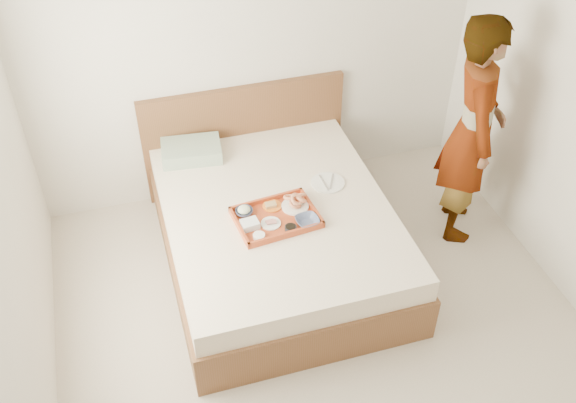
# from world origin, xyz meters

# --- Properties ---
(ground) EXTENTS (3.50, 4.00, 0.01)m
(ground) POSITION_xyz_m (0.00, 0.00, 0.00)
(ground) COLOR beige
(ground) RESTS_ON ground
(wall_back) EXTENTS (3.50, 0.01, 2.60)m
(wall_back) POSITION_xyz_m (0.00, 2.00, 1.30)
(wall_back) COLOR silver
(wall_back) RESTS_ON ground
(bed) EXTENTS (1.65, 2.00, 0.53)m
(bed) POSITION_xyz_m (-0.11, 1.00, 0.27)
(bed) COLOR brown
(bed) RESTS_ON ground
(headboard) EXTENTS (1.65, 0.06, 0.95)m
(headboard) POSITION_xyz_m (-0.11, 1.97, 0.47)
(headboard) COLOR brown
(headboard) RESTS_ON ground
(pillow) EXTENTS (0.48, 0.35, 0.11)m
(pillow) POSITION_xyz_m (-0.58, 1.76, 0.58)
(pillow) COLOR gray
(pillow) RESTS_ON bed
(tray) EXTENTS (0.60, 0.46, 0.05)m
(tray) POSITION_xyz_m (-0.16, 0.87, 0.56)
(tray) COLOR #B23F19
(tray) RESTS_ON bed
(prawn_plate) EXTENTS (0.21, 0.21, 0.01)m
(prawn_plate) POSITION_xyz_m (0.00, 0.95, 0.55)
(prawn_plate) COLOR white
(prawn_plate) RESTS_ON tray
(navy_bowl_big) EXTENTS (0.17, 0.17, 0.04)m
(navy_bowl_big) POSITION_xyz_m (0.03, 0.76, 0.56)
(navy_bowl_big) COLOR navy
(navy_bowl_big) RESTS_ON tray
(sauce_dish) EXTENTS (0.09, 0.09, 0.03)m
(sauce_dish) POSITION_xyz_m (-0.10, 0.73, 0.56)
(sauce_dish) COLOR black
(sauce_dish) RESTS_ON tray
(meat_plate) EXTENTS (0.15, 0.15, 0.01)m
(meat_plate) POSITION_xyz_m (-0.21, 0.83, 0.55)
(meat_plate) COLOR white
(meat_plate) RESTS_ON tray
(bread_plate) EXTENTS (0.15, 0.15, 0.01)m
(bread_plate) POSITION_xyz_m (-0.15, 1.00, 0.55)
(bread_plate) COLOR orange
(bread_plate) RESTS_ON tray
(salad_bowl) EXTENTS (0.13, 0.13, 0.04)m
(salad_bowl) POSITION_xyz_m (-0.36, 0.98, 0.56)
(salad_bowl) COLOR navy
(salad_bowl) RESTS_ON tray
(plastic_tub) EXTENTS (0.13, 0.11, 0.05)m
(plastic_tub) POSITION_xyz_m (-0.35, 0.84, 0.57)
(plastic_tub) COLOR silver
(plastic_tub) RESTS_ON tray
(cheese_round) EXTENTS (0.09, 0.09, 0.03)m
(cheese_round) POSITION_xyz_m (-0.32, 0.72, 0.56)
(cheese_round) COLOR white
(cheese_round) RESTS_ON tray
(dinner_plate) EXTENTS (0.31, 0.31, 0.01)m
(dinner_plate) POSITION_xyz_m (0.32, 1.15, 0.54)
(dinner_plate) COLOR white
(dinner_plate) RESTS_ON bed
(person) EXTENTS (0.63, 0.76, 1.78)m
(person) POSITION_xyz_m (1.35, 0.99, 0.89)
(person) COLOR white
(person) RESTS_ON ground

